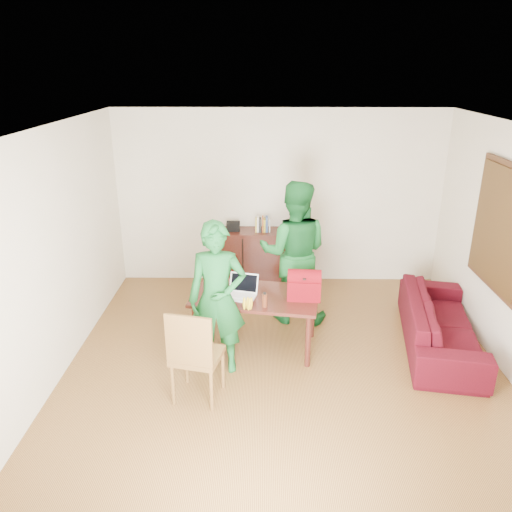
{
  "coord_description": "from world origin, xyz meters",
  "views": [
    {
      "loc": [
        -0.24,
        -4.75,
        3.29
      ],
      "look_at": [
        -0.33,
        0.86,
        1.12
      ],
      "focal_mm": 35.0,
      "sensor_mm": 36.0,
      "label": 1
    }
  ],
  "objects_px": {
    "person_far": "(294,253)",
    "laptop": "(240,294)",
    "sofa": "(440,323)",
    "chair": "(198,372)",
    "bottle": "(265,300)",
    "person_near": "(217,299)",
    "table": "(256,301)",
    "red_bag": "(304,287)"
  },
  "relations": [
    {
      "from": "person_far",
      "to": "laptop",
      "type": "relative_size",
      "value": 4.81
    },
    {
      "from": "person_far",
      "to": "sofa",
      "type": "relative_size",
      "value": 0.92
    },
    {
      "from": "chair",
      "to": "bottle",
      "type": "distance_m",
      "value": 1.11
    },
    {
      "from": "bottle",
      "to": "sofa",
      "type": "xyz_separation_m",
      "value": [
        2.17,
        0.37,
        -0.49
      ]
    },
    {
      "from": "sofa",
      "to": "laptop",
      "type": "bearing_deg",
      "value": 102.92
    },
    {
      "from": "person_far",
      "to": "chair",
      "type": "bearing_deg",
      "value": 65.47
    },
    {
      "from": "chair",
      "to": "person_far",
      "type": "distance_m",
      "value": 2.18
    },
    {
      "from": "chair",
      "to": "bottle",
      "type": "xyz_separation_m",
      "value": [
        0.69,
        0.72,
        0.48
      ]
    },
    {
      "from": "chair",
      "to": "bottle",
      "type": "relative_size",
      "value": 5.94
    },
    {
      "from": "person_near",
      "to": "person_far",
      "type": "relative_size",
      "value": 0.91
    },
    {
      "from": "laptop",
      "to": "table",
      "type": "bearing_deg",
      "value": 39.49
    },
    {
      "from": "laptop",
      "to": "sofa",
      "type": "xyz_separation_m",
      "value": [
        2.46,
        0.14,
        -0.44
      ]
    },
    {
      "from": "person_far",
      "to": "laptop",
      "type": "distance_m",
      "value": 1.09
    },
    {
      "from": "bottle",
      "to": "red_bag",
      "type": "distance_m",
      "value": 0.51
    },
    {
      "from": "person_far",
      "to": "sofa",
      "type": "distance_m",
      "value": 2.02
    },
    {
      "from": "chair",
      "to": "bottle",
      "type": "height_order",
      "value": "chair"
    },
    {
      "from": "person_far",
      "to": "bottle",
      "type": "distance_m",
      "value": 1.14
    },
    {
      "from": "table",
      "to": "chair",
      "type": "distance_m",
      "value": 1.23
    },
    {
      "from": "laptop",
      "to": "sofa",
      "type": "bearing_deg",
      "value": 17.47
    },
    {
      "from": "table",
      "to": "laptop",
      "type": "relative_size",
      "value": 4.03
    },
    {
      "from": "person_near",
      "to": "red_bag",
      "type": "height_order",
      "value": "person_near"
    },
    {
      "from": "chair",
      "to": "laptop",
      "type": "distance_m",
      "value": 1.12
    },
    {
      "from": "chair",
      "to": "laptop",
      "type": "xyz_separation_m",
      "value": [
        0.4,
        0.95,
        0.44
      ]
    },
    {
      "from": "chair",
      "to": "person_far",
      "type": "height_order",
      "value": "person_far"
    },
    {
      "from": "person_near",
      "to": "table",
      "type": "bearing_deg",
      "value": 48.47
    },
    {
      "from": "chair",
      "to": "red_bag",
      "type": "height_order",
      "value": "chair"
    },
    {
      "from": "red_bag",
      "to": "person_far",
      "type": "bearing_deg",
      "value": 99.64
    },
    {
      "from": "table",
      "to": "bottle",
      "type": "distance_m",
      "value": 0.37
    },
    {
      "from": "table",
      "to": "sofa",
      "type": "xyz_separation_m",
      "value": [
        2.28,
        0.05,
        -0.31
      ]
    },
    {
      "from": "red_bag",
      "to": "sofa",
      "type": "bearing_deg",
      "value": 9.45
    },
    {
      "from": "table",
      "to": "sofa",
      "type": "relative_size",
      "value": 0.77
    },
    {
      "from": "person_far",
      "to": "person_near",
      "type": "bearing_deg",
      "value": 60.25
    },
    {
      "from": "bottle",
      "to": "sofa",
      "type": "distance_m",
      "value": 2.25
    },
    {
      "from": "person_far",
      "to": "red_bag",
      "type": "xyz_separation_m",
      "value": [
        0.08,
        -0.84,
        -0.12
      ]
    },
    {
      "from": "bottle",
      "to": "sofa",
      "type": "height_order",
      "value": "bottle"
    },
    {
      "from": "person_far",
      "to": "sofa",
      "type": "xyz_separation_m",
      "value": [
        1.78,
        -0.69,
        -0.66
      ]
    },
    {
      "from": "laptop",
      "to": "red_bag",
      "type": "xyz_separation_m",
      "value": [
        0.75,
        -0.01,
        0.1
      ]
    },
    {
      "from": "laptop",
      "to": "person_far",
      "type": "bearing_deg",
      "value": 65.08
    },
    {
      "from": "table",
      "to": "person_near",
      "type": "height_order",
      "value": "person_near"
    },
    {
      "from": "laptop",
      "to": "sofa",
      "type": "relative_size",
      "value": 0.19
    },
    {
      "from": "person_far",
      "to": "red_bag",
      "type": "distance_m",
      "value": 0.85
    },
    {
      "from": "person_far",
      "to": "sofa",
      "type": "height_order",
      "value": "person_far"
    }
  ]
}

